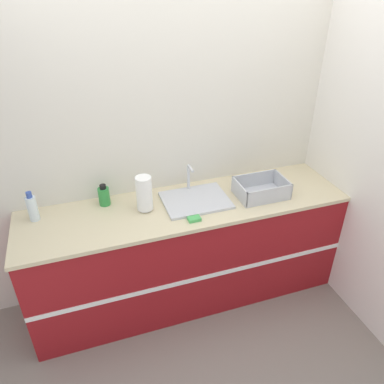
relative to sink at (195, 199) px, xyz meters
name	(u,v)px	position (x,y,z in m)	size (l,w,h in m)	color
ground_plane	(199,318)	(-0.08, -0.34, -0.94)	(12.00, 12.00, 0.00)	slate
wall_back	(173,141)	(-0.08, 0.32, 0.36)	(4.88, 0.06, 2.60)	beige
wall_right	(337,137)	(1.20, -0.02, 0.36)	(0.06, 2.63, 2.60)	silver
counter_cabinet	(187,251)	(-0.08, -0.02, -0.48)	(2.51, 0.65, 0.92)	maroon
sink	(195,199)	(0.00, 0.00, 0.00)	(0.50, 0.39, 0.24)	silver
paper_towel_roll	(144,194)	(-0.39, 0.00, 0.12)	(0.12, 0.12, 0.27)	#4C4C51
dish_rack	(261,190)	(0.52, -0.08, 0.03)	(0.39, 0.27, 0.13)	#B7BABF
bottle_green	(104,196)	(-0.66, 0.17, 0.06)	(0.08, 0.08, 0.17)	#2D8C3D
bottle_clear	(32,208)	(-1.16, 0.13, 0.08)	(0.07, 0.07, 0.23)	silver
sponge	(194,219)	(-0.09, -0.24, 0.00)	(0.09, 0.06, 0.02)	#4CB259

